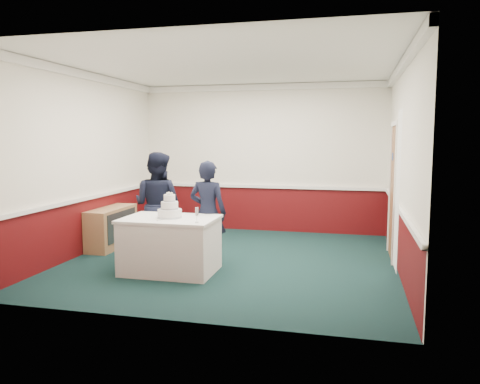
% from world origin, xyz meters
% --- Properties ---
extents(ground, '(5.00, 5.00, 0.00)m').
position_xyz_m(ground, '(0.00, 0.00, 0.00)').
color(ground, '#122C2A').
rests_on(ground, ground).
extents(room_shell, '(5.00, 5.00, 3.00)m').
position_xyz_m(room_shell, '(0.08, 0.61, 1.97)').
color(room_shell, silver).
rests_on(room_shell, ground).
extents(sideboard, '(0.41, 1.20, 0.70)m').
position_xyz_m(sideboard, '(-2.28, 0.39, 0.35)').
color(sideboard, tan).
rests_on(sideboard, ground).
extents(cake_table, '(1.32, 0.92, 0.79)m').
position_xyz_m(cake_table, '(-0.69, -0.81, 0.40)').
color(cake_table, white).
rests_on(cake_table, ground).
extents(wedding_cake, '(0.35, 0.35, 0.36)m').
position_xyz_m(wedding_cake, '(-0.69, -0.81, 0.90)').
color(wedding_cake, white).
rests_on(wedding_cake, cake_table).
extents(cake_knife, '(0.10, 0.21, 0.00)m').
position_xyz_m(cake_knife, '(-0.72, -1.01, 0.79)').
color(cake_knife, silver).
rests_on(cake_knife, cake_table).
extents(champagne_flute, '(0.05, 0.05, 0.21)m').
position_xyz_m(champagne_flute, '(-0.19, -1.09, 0.93)').
color(champagne_flute, silver).
rests_on(champagne_flute, cake_table).
extents(person_man, '(0.91, 0.75, 1.69)m').
position_xyz_m(person_man, '(-1.22, -0.03, 0.85)').
color(person_man, black).
rests_on(person_man, ground).
extents(person_woman, '(0.60, 0.42, 1.58)m').
position_xyz_m(person_woman, '(-0.30, -0.28, 0.79)').
color(person_woman, black).
rests_on(person_woman, ground).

